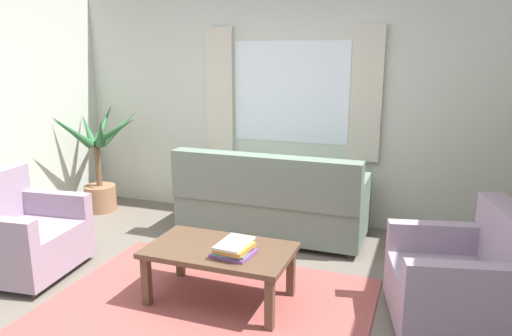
% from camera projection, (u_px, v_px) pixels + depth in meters
% --- Properties ---
extents(ground_plane, '(6.24, 6.24, 0.00)m').
position_uv_depth(ground_plane, '(205.00, 310.00, 3.59)').
color(ground_plane, '#6B6056').
extents(wall_back, '(5.32, 0.12, 2.60)m').
position_uv_depth(wall_back, '(292.00, 105.00, 5.35)').
color(wall_back, beige).
rests_on(wall_back, ground_plane).
extents(window_with_curtains, '(1.98, 0.07, 1.40)m').
position_uv_depth(window_with_curtains, '(290.00, 92.00, 5.24)').
color(window_with_curtains, white).
extents(area_rug, '(2.40, 1.87, 0.01)m').
position_uv_depth(area_rug, '(205.00, 309.00, 3.59)').
color(area_rug, '#9E4C47').
rests_on(area_rug, ground_plane).
extents(couch, '(1.90, 0.82, 0.92)m').
position_uv_depth(couch, '(271.00, 203.00, 4.93)').
color(couch, slate).
rests_on(couch, ground_plane).
extents(armchair_left, '(0.90, 0.92, 0.88)m').
position_uv_depth(armchair_left, '(18.00, 234.00, 4.12)').
color(armchair_left, '#998499').
rests_on(armchair_left, ground_plane).
extents(armchair_right, '(0.99, 1.00, 0.88)m').
position_uv_depth(armchair_right, '(463.00, 281.00, 3.28)').
color(armchair_right, '#998499').
rests_on(armchair_right, ground_plane).
extents(coffee_table, '(1.10, 0.64, 0.44)m').
position_uv_depth(coffee_table, '(220.00, 255.00, 3.64)').
color(coffee_table, brown).
rests_on(coffee_table, ground_plane).
extents(book_stack_on_table, '(0.30, 0.33, 0.10)m').
position_uv_depth(book_stack_on_table, '(234.00, 249.00, 3.49)').
color(book_stack_on_table, '#7F478C').
rests_on(book_stack_on_table, coffee_table).
extents(potted_plant, '(1.03, 1.18, 1.28)m').
position_uv_depth(potted_plant, '(99.00, 165.00, 5.72)').
color(potted_plant, '#9E6B4C').
rests_on(potted_plant, ground_plane).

